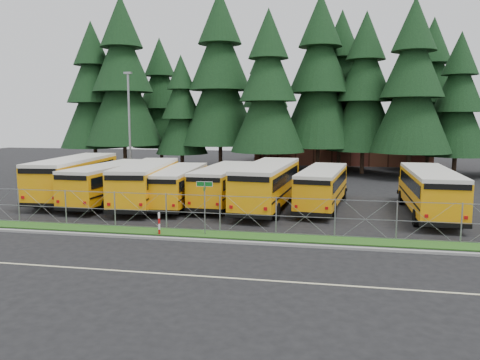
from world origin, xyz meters
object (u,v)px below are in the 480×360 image
bus_0 (77,179)px  bus_5 (269,186)px  bus_1 (112,184)px  light_standard (129,124)px  striped_bollard (159,224)px  bus_4 (224,186)px  bus_2 (148,184)px  bus_6 (323,188)px  bus_3 (180,187)px  bus_east (429,193)px  street_sign (205,196)px

bus_0 → bus_5: size_ratio=1.03×
bus_1 → bus_5: size_ratio=0.92×
bus_5 → light_standard: light_standard is taller
striped_bollard → bus_4: bearing=81.1°
bus_0 → bus_2: size_ratio=1.07×
bus_0 → bus_6: (18.02, 0.07, -0.22)m
bus_2 → bus_3: 2.26m
striped_bollard → light_standard: (-9.51, 17.85, 4.90)m
bus_1 → bus_6: bus_1 is taller
bus_3 → bus_4: bus_4 is taller
bus_1 → bus_6: size_ratio=1.04×
bus_0 → striped_bollard: 13.34m
bus_4 → bus_1: bearing=-169.6°
bus_0 → bus_4: bearing=-5.2°
bus_2 → bus_5: bus_5 is taller
bus_5 → bus_east: (10.04, -0.40, -0.07)m
bus_2 → bus_east: size_ratio=1.01×
street_sign → bus_3: bearing=116.9°
light_standard → bus_3: bearing=-50.8°
bus_5 → street_sign: bearing=-101.9°
bus_4 → bus_6: size_ratio=1.00×
bus_0 → bus_1: size_ratio=1.12×
bus_0 → street_sign: bearing=-40.3°
bus_0 → bus_2: bus_0 is taller
bus_6 → bus_4: bearing=-172.7°
bus_6 → bus_1: bearing=-168.7°
bus_2 → striped_bollard: (3.77, -7.83, -0.87)m
bus_0 → light_standard: light_standard is taller
bus_4 → bus_0: bearing=-177.2°
striped_bollard → bus_1: bearing=129.4°
bus_6 → bus_east: bus_east is taller
bus_0 → street_sign: bus_0 is taller
striped_bollard → light_standard: size_ratio=0.12×
bus_3 → bus_2: bearing=-177.3°
bus_2 → bus_east: bearing=-7.1°
bus_2 → bus_6: bus_2 is taller
bus_1 → light_standard: bearing=109.5°
bus_0 → street_sign: 14.83m
bus_5 → bus_6: (3.57, 0.86, -0.18)m
bus_4 → bus_5: 3.32m
striped_bollard → light_standard: light_standard is taller
bus_3 → bus_east: bus_east is taller
bus_3 → bus_4: (2.94, 0.94, 0.04)m
bus_6 → striped_bollard: (-8.20, -9.04, -0.75)m
bus_5 → bus_east: bearing=2.5°
bus_5 → bus_0: bearing=-178.4°
bus_3 → light_standard: 13.30m
bus_1 → bus_east: 21.19m
bus_3 → striped_bollard: 8.23m
bus_0 → light_standard: size_ratio=1.18×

